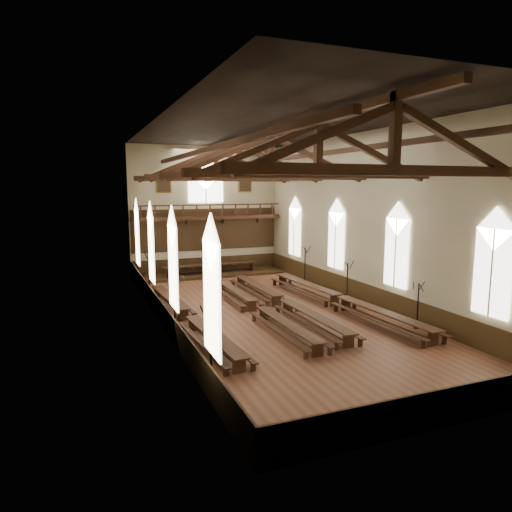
{
  "coord_description": "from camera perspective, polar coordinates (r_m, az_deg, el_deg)",
  "views": [
    {
      "loc": [
        -9.71,
        -22.35,
        6.9
      ],
      "look_at": [
        -0.26,
        1.5,
        2.95
      ],
      "focal_mm": 32.0,
      "sensor_mm": 36.0,
      "label": 1
    }
  ],
  "objects": [
    {
      "name": "ground",
      "position": [
        25.33,
        1.8,
        -7.05
      ],
      "size": [
        26.0,
        26.0,
        0.0
      ],
      "primitive_type": "plane",
      "color": "brown",
      "rests_on": "ground"
    },
    {
      "name": "refectory_row_b",
      "position": [
        24.62,
        0.2,
        -6.35
      ],
      "size": [
        1.37,
        13.59,
        0.66
      ],
      "color": "#382112",
      "rests_on": "ground"
    },
    {
      "name": "high_chairs",
      "position": [
        36.32,
        -6.07,
        -1.09
      ],
      "size": [
        6.76,
        0.47,
        0.99
      ],
      "color": "#382112",
      "rests_on": "dais"
    },
    {
      "name": "candelabrum_left_near",
      "position": [
        16.52,
        -5.64,
        -12.73
      ],
      "size": [
        0.84,
        0.85,
        2.84
      ],
      "color": "black",
      "rests_on": "ground"
    },
    {
      "name": "end_window",
      "position": [
        36.57,
        -6.3,
        9.21
      ],
      "size": [
        2.8,
        0.12,
        3.8
      ],
      "color": "white",
      "rests_on": "room_walls"
    },
    {
      "name": "high_table",
      "position": [
        35.61,
        -5.75,
        -1.18
      ],
      "size": [
        7.56,
        1.01,
        0.71
      ],
      "color": "#382112",
      "rests_on": "dais"
    },
    {
      "name": "side_windows",
      "position": [
        24.58,
        1.84,
        1.37
      ],
      "size": [
        11.85,
        19.8,
        4.5
      ],
      "color": "white",
      "rests_on": "room_walls"
    },
    {
      "name": "candelabrum_right_near",
      "position": [
        23.76,
        19.51,
        -6.87
      ],
      "size": [
        0.68,
        0.7,
        2.32
      ],
      "color": "black",
      "rests_on": "ground"
    },
    {
      "name": "refectory_row_d",
      "position": [
        26.46,
        10.45,
        -5.28
      ],
      "size": [
        1.94,
        14.52,
        0.75
      ],
      "color": "#382112",
      "rests_on": "ground"
    },
    {
      "name": "candelabrum_right_mid",
      "position": [
        28.56,
        11.31,
        -3.89
      ],
      "size": [
        0.71,
        0.71,
        2.41
      ],
      "color": "black",
      "rests_on": "ground"
    },
    {
      "name": "portraits",
      "position": [
        36.57,
        -6.3,
        9.02
      ],
      "size": [
        7.75,
        0.09,
        1.45
      ],
      "color": "brown",
      "rests_on": "room_walls"
    },
    {
      "name": "refectory_row_a",
      "position": [
        23.15,
        -8.5,
        -7.43
      ],
      "size": [
        1.72,
        13.68,
        0.67
      ],
      "color": "#382112",
      "rests_on": "ground"
    },
    {
      "name": "dais",
      "position": [
        35.73,
        -5.73,
        -2.27
      ],
      "size": [
        11.4,
        2.78,
        0.19
      ],
      "primitive_type": "cube",
      "color": "#372710",
      "rests_on": "ground"
    },
    {
      "name": "refectory_row_c",
      "position": [
        25.78,
        3.27,
        -5.6
      ],
      "size": [
        1.47,
        13.96,
        0.7
      ],
      "color": "#382112",
      "rests_on": "ground"
    },
    {
      "name": "minstrels_gallery",
      "position": [
        36.46,
        -6.12,
        4.0
      ],
      "size": [
        11.8,
        1.24,
        3.7
      ],
      "color": "#382112",
      "rests_on": "room_walls"
    },
    {
      "name": "candelabrum_left_far",
      "position": [
        29.9,
        -13.19,
        -3.14
      ],
      "size": [
        0.76,
        0.87,
        2.81
      ],
      "color": "black",
      "rests_on": "ground"
    },
    {
      "name": "roof_trusses",
      "position": [
        24.41,
        1.9,
        11.84
      ],
      "size": [
        11.7,
        25.7,
        2.8
      ],
      "color": "#382112",
      "rests_on": "room_walls"
    },
    {
      "name": "room_walls",
      "position": [
        24.38,
        1.88,
        7.72
      ],
      "size": [
        26.0,
        26.0,
        26.0
      ],
      "color": "#B8AF8B",
      "rests_on": "ground"
    },
    {
      "name": "wainscot_band",
      "position": [
        25.17,
        1.81,
        -5.74
      ],
      "size": [
        12.0,
        26.0,
        1.2
      ],
      "color": "#372710",
      "rests_on": "ground"
    },
    {
      "name": "candelabrum_right_far",
      "position": [
        33.23,
        6.12,
        -1.87
      ],
      "size": [
        0.71,
        0.81,
        2.62
      ],
      "color": "black",
      "rests_on": "ground"
    },
    {
      "name": "candelabrum_left_mid",
      "position": [
        22.25,
        -10.1,
        -7.17
      ],
      "size": [
        0.84,
        0.78,
        2.78
      ],
      "color": "black",
      "rests_on": "ground"
    }
  ]
}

